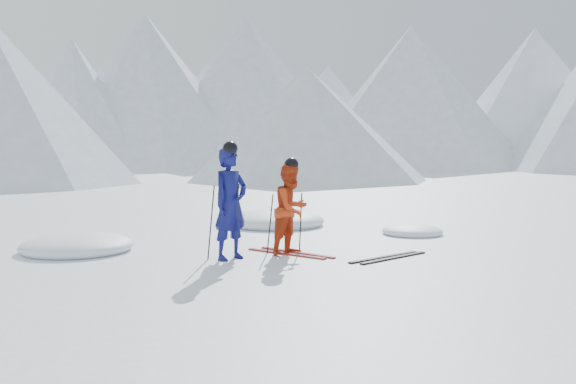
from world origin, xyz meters
TOP-DOWN VIEW (x-y plane):
  - ground at (0.00, 0.00)m, footprint 160.00×160.00m
  - mountain_range at (5.71, 35.31)m, footprint 106.15×62.94m
  - skier_blue at (-2.86, 0.25)m, footprint 0.80×0.64m
  - skier_red at (-1.69, 0.14)m, footprint 0.96×0.85m
  - pole_blue_left at (-3.16, 0.40)m, footprint 0.13×0.09m
  - pole_blue_right at (-2.61, 0.50)m, footprint 0.13×0.08m
  - pole_red_left at (-1.99, 0.39)m, footprint 0.11×0.09m
  - pole_red_right at (-1.39, 0.29)m, footprint 0.11×0.08m
  - ski_worn_left at (-1.81, 0.14)m, footprint 0.69×1.62m
  - ski_worn_right at (-1.57, 0.14)m, footprint 0.58×1.65m
  - ski_loose_a at (-0.54, -1.06)m, footprint 1.70×0.31m
  - ski_loose_b at (-0.44, -1.21)m, footprint 1.69×0.37m
  - snow_lumps at (-1.43, 3.04)m, footprint 8.55×4.82m

SIDE VIEW (x-z plane):
  - ground at x=0.00m, z-range 0.00..0.00m
  - snow_lumps at x=-1.43m, z-range -0.27..0.27m
  - ski_worn_left at x=-1.81m, z-range 0.00..0.03m
  - ski_worn_right at x=-1.57m, z-range 0.00..0.03m
  - ski_loose_a at x=-0.54m, z-range 0.00..0.03m
  - ski_loose_b at x=-0.44m, z-range 0.00..0.03m
  - pole_red_left at x=-1.99m, z-range 0.00..1.09m
  - pole_red_right at x=-1.39m, z-range 0.00..1.09m
  - pole_blue_left at x=-3.16m, z-range 0.00..1.29m
  - pole_blue_right at x=-2.61m, z-range 0.00..1.29m
  - skier_red at x=-1.69m, z-range 0.00..1.64m
  - skier_blue at x=-2.86m, z-range 0.00..1.93m
  - mountain_range at x=5.71m, z-range -1.04..14.49m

